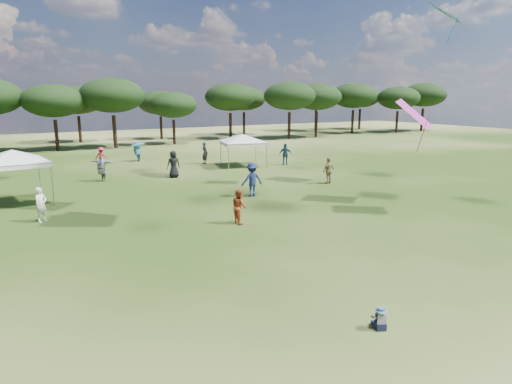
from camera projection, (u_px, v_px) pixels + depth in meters
ground at (442, 379)px, 8.58m from camera, size 140.00×140.00×0.00m
tree_line at (98, 98)px, 48.60m from camera, size 108.78×17.63×7.77m
tent_left at (12, 152)px, 21.93m from camera, size 6.10×6.10×3.19m
tent_right at (243, 136)px, 34.38m from camera, size 6.38×6.38×2.91m
toddler at (380, 319)px, 10.39m from camera, size 0.43×0.47×0.57m
festival_crowd at (150, 166)px, 29.59m from camera, size 25.60×22.61×1.92m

